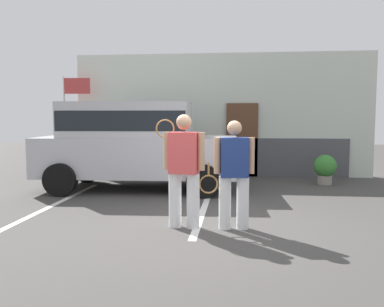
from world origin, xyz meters
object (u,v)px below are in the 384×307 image
parked_suv (134,141)px  flag_pole (71,107)px  tennis_player_man (184,169)px  potted_plant_by_porch (325,168)px  tennis_player_woman (234,173)px

parked_suv → flag_pole: 3.27m
tennis_player_man → potted_plant_by_porch: tennis_player_man is taller
tennis_player_woman → flag_pole: flag_pole is taller
parked_suv → potted_plant_by_porch: parked_suv is taller
parked_suv → tennis_player_man: (1.60, -3.24, -0.23)m
tennis_player_man → potted_plant_by_porch: 5.43m
tennis_player_woman → flag_pole: 7.19m
parked_suv → tennis_player_woman: (2.36, -3.23, -0.29)m
parked_suv → tennis_player_man: 3.61m
parked_suv → potted_plant_by_porch: (4.64, 1.23, -0.73)m
tennis_player_man → tennis_player_woman: 0.77m
flag_pole → parked_suv: bearing=-40.4°
tennis_player_woman → parked_suv: bearing=-61.0°
tennis_player_woman → potted_plant_by_porch: 5.02m
tennis_player_man → parked_suv: bearing=-55.9°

